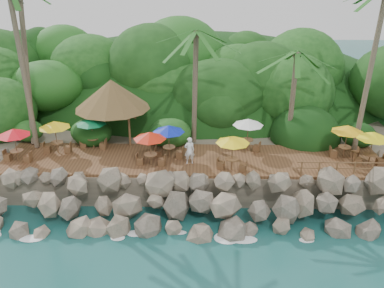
{
  "coord_description": "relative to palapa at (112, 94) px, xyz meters",
  "views": [
    {
      "loc": [
        0.59,
        -19.7,
        14.56
      ],
      "look_at": [
        0.0,
        6.0,
        3.4
      ],
      "focal_mm": 38.65,
      "sensor_mm": 36.0,
      "label": 1
    }
  ],
  "objects": [
    {
      "name": "waiter",
      "position": [
        5.86,
        -4.3,
        -2.55
      ],
      "size": [
        0.76,
        0.57,
        1.89
      ],
      "primitive_type": "imported",
      "rotation": [
        0.0,
        0.0,
        3.33
      ],
      "color": "white",
      "rests_on": "terrace"
    },
    {
      "name": "foam_line",
      "position": [
        6.01,
        -9.26,
        -5.76
      ],
      "size": [
        25.2,
        0.8,
        0.06
      ],
      "color": "white",
      "rests_on": "ground"
    },
    {
      "name": "jungle_hill",
      "position": [
        6.01,
        13.94,
        -5.79
      ],
      "size": [
        44.8,
        28.0,
        15.4
      ],
      "primitive_type": "ellipsoid",
      "color": "#143811",
      "rests_on": "ground"
    },
    {
      "name": "ground",
      "position": [
        6.01,
        -9.56,
        -5.79
      ],
      "size": [
        140.0,
        140.0,
        0.0
      ],
      "primitive_type": "plane",
      "color": "#19514F",
      "rests_on": "ground"
    },
    {
      "name": "railing",
      "position": [
        16.81,
        -5.91,
        -2.88
      ],
      "size": [
        8.3,
        0.1,
        1.0
      ],
      "color": "brown",
      "rests_on": "terrace"
    },
    {
      "name": "palms",
      "position": [
        7.92,
        -0.85,
        6.05
      ],
      "size": [
        33.55,
        6.95,
        13.27
      ],
      "color": "brown",
      "rests_on": "ground"
    },
    {
      "name": "terrace",
      "position": [
        6.01,
        -3.56,
        -3.59
      ],
      "size": [
        26.0,
        5.0,
        0.2
      ],
      "primitive_type": "cube",
      "color": "brown",
      "rests_on": "land_base"
    },
    {
      "name": "land_base",
      "position": [
        6.01,
        6.44,
        -4.74
      ],
      "size": [
        32.0,
        25.2,
        2.1
      ],
      "primitive_type": "cube",
      "color": "gray",
      "rests_on": "ground"
    },
    {
      "name": "jungle_foliage",
      "position": [
        6.01,
        5.44,
        -5.79
      ],
      "size": [
        44.0,
        16.0,
        12.0
      ],
      "primitive_type": null,
      "color": "#143811",
      "rests_on": "ground"
    },
    {
      "name": "palapa",
      "position": [
        0.0,
        0.0,
        0.0
      ],
      "size": [
        5.61,
        5.61,
        4.6
      ],
      "color": "brown",
      "rests_on": "ground"
    },
    {
      "name": "dining_clusters",
      "position": [
        5.57,
        -3.49,
        -1.53
      ],
      "size": [
        25.79,
        5.39,
        2.37
      ],
      "color": "brown",
      "rests_on": "terrace"
    },
    {
      "name": "seawall",
      "position": [
        6.01,
        -7.56,
        -4.64
      ],
      "size": [
        29.0,
        4.0,
        2.3
      ],
      "primitive_type": null,
      "color": "gray",
      "rests_on": "ground"
    }
  ]
}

